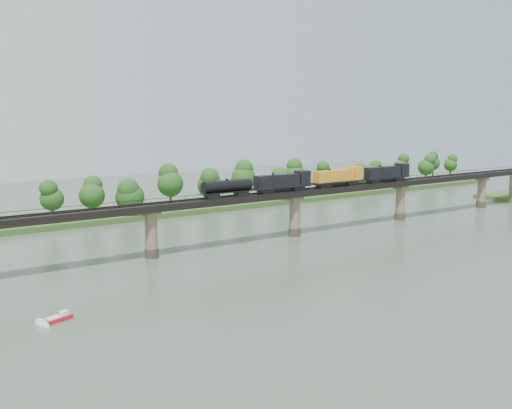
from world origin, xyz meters
TOP-DOWN VIEW (x-y plane):
  - ground at (0.00, 0.00)m, footprint 400.00×400.00m
  - far_bank at (0.00, 85.00)m, footprint 300.00×24.00m
  - bridge at (0.00, 30.00)m, footprint 236.00×30.00m
  - bridge_superstructure at (0.00, 30.00)m, footprint 220.00×4.90m
  - far_treeline at (-8.21, 80.52)m, footprint 289.06×17.54m
  - freight_train at (8.50, 30.00)m, footprint 69.29×2.70m
  - motorboat at (-71.08, 1.13)m, footprint 4.81×2.92m

SIDE VIEW (x-z plane):
  - ground at x=0.00m, z-range 0.00..0.00m
  - motorboat at x=-71.08m, z-range -0.20..1.07m
  - far_bank at x=0.00m, z-range 0.00..1.60m
  - bridge at x=0.00m, z-range -0.29..11.21m
  - far_treeline at x=-8.21m, z-range 2.03..15.63m
  - bridge_superstructure at x=0.00m, z-range 11.42..12.17m
  - freight_train at x=8.50m, z-range 11.39..16.16m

